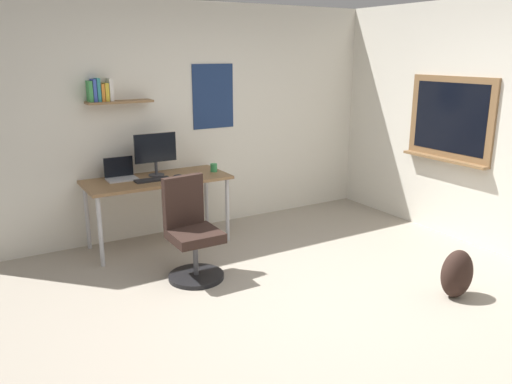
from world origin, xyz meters
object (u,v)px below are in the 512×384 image
at_px(desk, 157,185).
at_px(backpack, 457,274).
at_px(keyboard, 153,180).
at_px(coffee_mug, 214,168).
at_px(computer_mouse, 178,176).
at_px(office_chair, 192,235).
at_px(laptop, 121,174).
at_px(monitor_primary, 155,151).

height_order(desk, backpack, desk).
distance_m(keyboard, coffee_mug, 0.74).
xyz_separation_m(computer_mouse, backpack, (1.55, -2.41, -0.55)).
bearing_deg(computer_mouse, coffee_mug, 6.28).
bearing_deg(coffee_mug, office_chair, -126.95).
height_order(laptop, backpack, laptop).
relative_size(coffee_mug, backpack, 0.21).
xyz_separation_m(keyboard, coffee_mug, (0.73, 0.05, 0.04)).
bearing_deg(office_chair, monitor_primary, 86.44).
bearing_deg(desk, coffee_mug, -2.88).
relative_size(monitor_primary, computer_mouse, 4.46).
bearing_deg(keyboard, computer_mouse, -0.00).
bearing_deg(coffee_mug, keyboard, -176.11).
height_order(laptop, computer_mouse, laptop).
relative_size(monitor_primary, keyboard, 1.25).
bearing_deg(desk, monitor_primary, 70.62).
height_order(laptop, coffee_mug, laptop).
xyz_separation_m(monitor_primary, coffee_mug, (0.62, -0.14, -0.22)).
distance_m(desk, coffee_mug, 0.67).
height_order(office_chair, laptop, laptop).
height_order(desk, coffee_mug, coffee_mug).
relative_size(desk, coffee_mug, 16.49).
height_order(laptop, keyboard, laptop).
bearing_deg(monitor_primary, backpack, -56.61).
bearing_deg(computer_mouse, keyboard, 180.00).
distance_m(desk, monitor_primary, 0.36).
distance_m(desk, office_chair, 0.98).
bearing_deg(office_chair, laptop, 105.90).
height_order(monitor_primary, backpack, monitor_primary).
bearing_deg(coffee_mug, backpack, -66.01).
bearing_deg(laptop, computer_mouse, -23.68).
xyz_separation_m(keyboard, computer_mouse, (0.28, -0.00, 0.01)).
relative_size(computer_mouse, backpack, 0.24).
relative_size(laptop, coffee_mug, 3.37).
height_order(desk, keyboard, keyboard).
distance_m(computer_mouse, backpack, 2.92).
height_order(keyboard, backpack, keyboard).
height_order(office_chair, coffee_mug, office_chair).
xyz_separation_m(laptop, backpack, (2.10, -2.65, -0.59)).
relative_size(keyboard, backpack, 0.86).
distance_m(office_chair, coffee_mug, 1.21).
bearing_deg(coffee_mug, laptop, 169.29).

